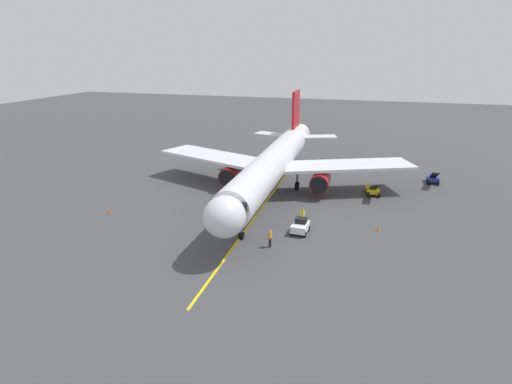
# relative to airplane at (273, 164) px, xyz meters

# --- Properties ---
(ground_plane) EXTENTS (220.00, 220.00, 0.00)m
(ground_plane) POSITION_rel_airplane_xyz_m (1.01, -0.54, -4.00)
(ground_plane) COLOR #424244
(apron_lead_in_line) EXTENTS (1.49, 39.99, 0.01)m
(apron_lead_in_line) POSITION_rel_airplane_xyz_m (-0.01, 6.28, -4.00)
(apron_lead_in_line) COLOR yellow
(apron_lead_in_line) RESTS_ON ground
(airplane) EXTENTS (34.79, 40.29, 11.50)m
(airplane) POSITION_rel_airplane_xyz_m (0.00, 0.00, 0.00)
(airplane) COLOR silver
(airplane) RESTS_ON ground
(ground_crew_marshaller) EXTENTS (0.32, 0.44, 1.71)m
(ground_crew_marshaller) POSITION_rel_airplane_xyz_m (-3.56, 14.75, -3.12)
(ground_crew_marshaller) COLOR #23232D
(ground_crew_marshaller) RESTS_ON ground
(ground_crew_wing_walker) EXTENTS (0.46, 0.38, 1.71)m
(ground_crew_wing_walker) POSITION_rel_airplane_xyz_m (-5.37, 8.36, -3.12)
(ground_crew_wing_walker) COLOR #23232D
(ground_crew_wing_walker) RESTS_ON ground
(belt_loader_near_nose) EXTENTS (1.59, 4.60, 2.32)m
(belt_loader_near_nose) POSITION_rel_airplane_xyz_m (-19.73, -11.04, -3.29)
(belt_loader_near_nose) COLOR #2D3899
(belt_loader_near_nose) RESTS_ON ground
(belt_loader_portside) EXTENTS (2.02, 4.72, 2.32)m
(belt_loader_portside) POSITION_rel_airplane_xyz_m (-12.05, -3.35, -3.29)
(belt_loader_portside) COLOR yellow
(belt_loader_portside) RESTS_ON ground
(belt_loader_starboard_side) EXTENTS (2.54, 4.72, 2.32)m
(belt_loader_starboard_side) POSITION_rel_airplane_xyz_m (8.64, -12.36, -3.29)
(belt_loader_starboard_side) COLOR white
(belt_loader_starboard_side) RESTS_ON ground
(tug_rear_apron) EXTENTS (1.65, 2.37, 1.50)m
(tug_rear_apron) POSITION_rel_airplane_xyz_m (-5.62, 10.76, -3.30)
(tug_rear_apron) COLOR white
(tug_rear_apron) RESTS_ON ground
(safety_cone_nose_left) EXTENTS (0.32, 0.32, 0.55)m
(safety_cone_nose_left) POSITION_rel_airplane_xyz_m (-13.08, 7.90, -3.73)
(safety_cone_nose_left) COLOR #F2590F
(safety_cone_nose_left) RESTS_ON ground
(safety_cone_nose_right) EXTENTS (0.32, 0.32, 0.55)m
(safety_cone_nose_right) POSITION_rel_airplane_xyz_m (15.81, 11.67, -3.73)
(safety_cone_nose_right) COLOR #F2590F
(safety_cone_nose_right) RESTS_ON ground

